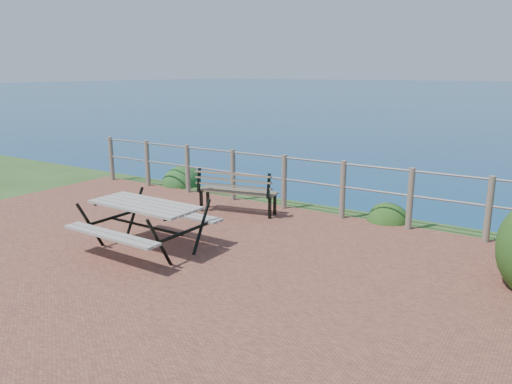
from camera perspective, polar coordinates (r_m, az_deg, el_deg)
ground at (r=6.71m, az=-11.29°, el=-8.44°), size 10.00×7.00×0.12m
safety_railing at (r=9.12m, az=3.24°, el=1.50°), size 9.40×0.10×1.00m
picnic_table at (r=7.17m, az=-12.51°, el=-3.31°), size 1.62×1.40×0.68m
park_bench at (r=8.83m, az=-2.14°, el=0.82°), size 1.47×0.64×0.80m
shrub_lip_west at (r=11.57m, az=-8.59°, el=1.07°), size 0.85×0.85×0.62m
shrub_lip_east at (r=8.95m, az=14.56°, el=-2.96°), size 0.77×0.77×0.51m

